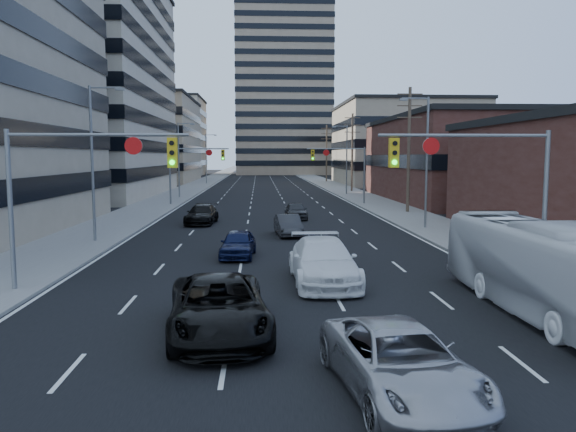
# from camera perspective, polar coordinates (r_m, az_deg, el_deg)

# --- Properties ---
(ground) EXTENTS (400.00, 400.00, 0.00)m
(ground) POSITION_cam_1_polar(r_m,az_deg,el_deg) (13.82, 1.19, -15.21)
(ground) COLOR black
(ground) RESTS_ON ground
(road_surface) EXTENTS (18.00, 300.00, 0.02)m
(road_surface) POSITION_cam_1_polar(r_m,az_deg,el_deg) (142.94, -2.60, 4.06)
(road_surface) COLOR black
(road_surface) RESTS_ON ground
(sidewalk_left) EXTENTS (5.00, 300.00, 0.15)m
(sidewalk_left) POSITION_cam_1_polar(r_m,az_deg,el_deg) (143.32, -7.21, 4.05)
(sidewalk_left) COLOR slate
(sidewalk_left) RESTS_ON ground
(sidewalk_right) EXTENTS (5.00, 300.00, 0.15)m
(sidewalk_right) POSITION_cam_1_polar(r_m,az_deg,el_deg) (143.47, 2.01, 4.10)
(sidewalk_right) COLOR slate
(sidewalk_right) RESTS_ON ground
(office_left_mid) EXTENTS (26.00, 34.00, 28.00)m
(office_left_mid) POSITION_cam_1_polar(r_m,az_deg,el_deg) (77.88, -23.05, 12.22)
(office_left_mid) COLOR #ADA089
(office_left_mid) RESTS_ON ground
(office_left_far) EXTENTS (20.00, 30.00, 16.00)m
(office_left_far) POSITION_cam_1_polar(r_m,az_deg,el_deg) (115.21, -14.64, 7.37)
(office_left_far) COLOR gray
(office_left_far) RESTS_ON ground
(storefront_right_mid) EXTENTS (20.00, 30.00, 9.00)m
(storefront_right_mid) POSITION_cam_1_polar(r_m,az_deg,el_deg) (67.62, 18.76, 5.32)
(storefront_right_mid) COLOR #472119
(storefront_right_mid) RESTS_ON ground
(office_right_far) EXTENTS (22.00, 28.00, 14.00)m
(office_right_far) POSITION_cam_1_polar(r_m,az_deg,el_deg) (104.15, 11.54, 7.05)
(office_right_far) COLOR gray
(office_right_far) RESTS_ON ground
(apartment_tower) EXTENTS (26.00, 26.00, 58.00)m
(apartment_tower) POSITION_cam_1_polar(r_m,az_deg,el_deg) (164.75, -0.54, 14.45)
(apartment_tower) COLOR gray
(apartment_tower) RESTS_ON ground
(bg_block_left) EXTENTS (24.00, 24.00, 20.00)m
(bg_block_left) POSITION_cam_1_polar(r_m,az_deg,el_deg) (155.30, -13.13, 7.76)
(bg_block_left) COLOR #ADA089
(bg_block_left) RESTS_ON ground
(bg_block_right) EXTENTS (22.00, 22.00, 12.00)m
(bg_block_right) POSITION_cam_1_polar(r_m,az_deg,el_deg) (146.60, 10.08, 6.37)
(bg_block_right) COLOR gray
(bg_block_right) RESTS_ON ground
(signal_near_left) EXTENTS (6.59, 0.33, 6.00)m
(signal_near_left) POSITION_cam_1_polar(r_m,az_deg,el_deg) (21.85, -20.36, 3.89)
(signal_near_left) COLOR slate
(signal_near_left) RESTS_ON ground
(signal_near_right) EXTENTS (6.59, 0.33, 6.00)m
(signal_near_right) POSITION_cam_1_polar(r_m,az_deg,el_deg) (22.48, 19.01, 3.99)
(signal_near_right) COLOR slate
(signal_near_right) RESTS_ON ground
(signal_far_left) EXTENTS (6.09, 0.33, 6.00)m
(signal_far_left) POSITION_cam_1_polar(r_m,az_deg,el_deg) (58.24, -9.66, 5.29)
(signal_far_left) COLOR slate
(signal_far_left) RESTS_ON ground
(signal_far_right) EXTENTS (6.09, 0.33, 6.00)m
(signal_far_right) POSITION_cam_1_polar(r_m,az_deg,el_deg) (58.48, 5.53, 5.35)
(signal_far_right) COLOR slate
(signal_far_right) RESTS_ON ground
(utility_pole_block) EXTENTS (2.20, 0.28, 11.00)m
(utility_pole_block) POSITION_cam_1_polar(r_m,az_deg,el_deg) (50.59, 12.17, 6.80)
(utility_pole_block) COLOR #4C3D2D
(utility_pole_block) RESTS_ON ground
(utility_pole_midblock) EXTENTS (2.20, 0.28, 11.00)m
(utility_pole_midblock) POSITION_cam_1_polar(r_m,az_deg,el_deg) (79.94, 6.54, 6.58)
(utility_pole_midblock) COLOR #4C3D2D
(utility_pole_midblock) RESTS_ON ground
(utility_pole_distant) EXTENTS (2.20, 0.28, 11.00)m
(utility_pole_distant) POSITION_cam_1_polar(r_m,az_deg,el_deg) (109.64, 3.94, 6.46)
(utility_pole_distant) COLOR #4C3D2D
(utility_pole_distant) RESTS_ON ground
(streetlight_left_near) EXTENTS (2.03, 0.22, 9.00)m
(streetlight_left_near) POSITION_cam_1_polar(r_m,az_deg,el_deg) (34.16, -19.04, 5.81)
(streetlight_left_near) COLOR slate
(streetlight_left_near) RESTS_ON ground
(streetlight_left_mid) EXTENTS (2.03, 0.22, 9.00)m
(streetlight_left_mid) POSITION_cam_1_polar(r_m,az_deg,el_deg) (68.49, -10.92, 6.00)
(streetlight_left_mid) COLOR slate
(streetlight_left_mid) RESTS_ON ground
(streetlight_left_far) EXTENTS (2.03, 0.22, 9.00)m
(streetlight_left_far) POSITION_cam_1_polar(r_m,az_deg,el_deg) (103.27, -8.24, 6.03)
(streetlight_left_far) COLOR slate
(streetlight_left_far) RESTS_ON ground
(streetlight_right_near) EXTENTS (2.03, 0.22, 9.00)m
(streetlight_right_near) POSITION_cam_1_polar(r_m,az_deg,el_deg) (39.49, 13.70, 5.96)
(streetlight_right_near) COLOR slate
(streetlight_right_near) RESTS_ON ground
(streetlight_right_far) EXTENTS (2.03, 0.22, 9.00)m
(streetlight_right_far) POSITION_cam_1_polar(r_m,az_deg,el_deg) (73.71, 5.87, 6.07)
(streetlight_right_far) COLOR slate
(streetlight_right_far) RESTS_ON ground
(black_pickup) EXTENTS (3.31, 6.11, 1.63)m
(black_pickup) POSITION_cam_1_polar(r_m,az_deg,el_deg) (16.02, -7.06, -9.18)
(black_pickup) COLOR black
(black_pickup) RESTS_ON ground
(white_van) EXTENTS (2.56, 6.08, 1.75)m
(white_van) POSITION_cam_1_polar(r_m,az_deg,el_deg) (22.30, 3.60, -4.64)
(white_van) COLOR white
(white_van) RESTS_ON ground
(silver_suv) EXTENTS (3.09, 5.52, 1.46)m
(silver_suv) POSITION_cam_1_polar(r_m,az_deg,el_deg) (12.36, 11.36, -14.35)
(silver_suv) COLOR #A6A5AA
(silver_suv) RESTS_ON ground
(transit_bus) EXTENTS (2.58, 10.75, 2.99)m
(transit_bus) POSITION_cam_1_polar(r_m,az_deg,el_deg) (19.56, 24.61, -4.86)
(transit_bus) COLOR silver
(transit_bus) RESTS_ON ground
(sedan_blue) EXTENTS (1.88, 4.10, 1.36)m
(sedan_blue) POSITION_cam_1_polar(r_m,az_deg,el_deg) (28.12, -5.10, -2.82)
(sedan_blue) COLOR #0D1336
(sedan_blue) RESTS_ON ground
(sedan_grey_center) EXTENTS (1.77, 4.17, 1.34)m
(sedan_grey_center) POSITION_cam_1_polar(r_m,az_deg,el_deg) (35.55, 0.01, -0.95)
(sedan_grey_center) COLOR #2B2B2D
(sedan_grey_center) RESTS_ON ground
(sedan_black_far) EXTENTS (2.37, 5.08, 1.43)m
(sedan_black_far) POSITION_cam_1_polar(r_m,az_deg,el_deg) (42.15, -8.75, 0.15)
(sedan_black_far) COLOR black
(sedan_black_far) RESTS_ON ground
(sedan_grey_right) EXTENTS (1.78, 4.09, 1.37)m
(sedan_grey_right) POSITION_cam_1_polar(r_m,az_deg,el_deg) (44.98, 0.79, 0.55)
(sedan_grey_right) COLOR #303032
(sedan_grey_right) RESTS_ON ground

